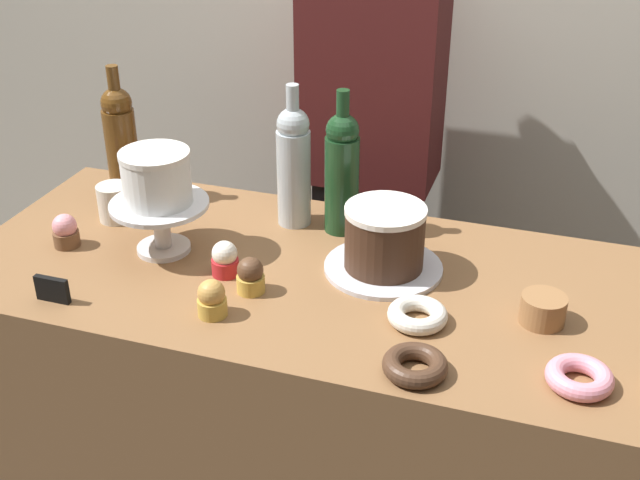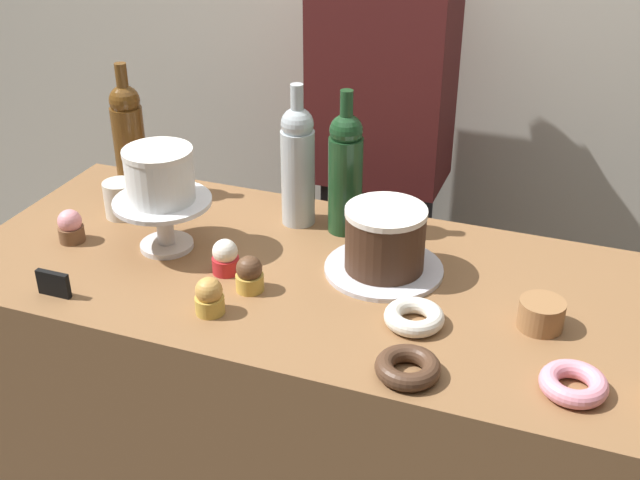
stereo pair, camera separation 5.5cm
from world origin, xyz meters
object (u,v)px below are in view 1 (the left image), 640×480
donut_pink (579,377)px  wine_bottle_green (342,171)px  donut_sugar (417,315)px  barista_figure (369,180)px  cupcake_caramel (212,299)px  cupcake_vanilla (225,259)px  cake_stand_pedestal (161,218)px  white_layer_cake (156,177)px  chocolate_round_cake (385,237)px  coffee_cup_ceramic (115,203)px  cupcake_chocolate (250,276)px  cookie_stack (543,309)px  price_sign_chalkboard (52,289)px  cupcake_strawberry (65,231)px  wine_bottle_clear (294,164)px  wine_bottle_amber (121,141)px  donut_chocolate (415,365)px

donut_pink → wine_bottle_green: bearing=142.9°
donut_sugar → barista_figure: (-0.30, 0.77, -0.10)m
cupcake_caramel → cupcake_vanilla: same height
cake_stand_pedestal → donut_pink: cake_stand_pedestal is taller
cake_stand_pedestal → white_layer_cake: size_ratio=1.44×
chocolate_round_cake → coffee_cup_ceramic: bearing=177.5°
white_layer_cake → donut_pink: bearing=-12.4°
cupcake_chocolate → coffee_cup_ceramic: coffee_cup_ceramic is taller
chocolate_round_cake → cupcake_chocolate: chocolate_round_cake is taller
cookie_stack → price_sign_chalkboard: (-0.90, -0.22, -0.00)m
cake_stand_pedestal → cookie_stack: cake_stand_pedestal is taller
donut_pink → coffee_cup_ceramic: coffee_cup_ceramic is taller
cupcake_strawberry → barista_figure: barista_figure is taller
cupcake_caramel → wine_bottle_clear: bearing=87.4°
donut_pink → wine_bottle_clear: bearing=147.9°
chocolate_round_cake → price_sign_chalkboard: bearing=-151.4°
chocolate_round_cake → wine_bottle_amber: wine_bottle_amber is taller
wine_bottle_green → wine_bottle_clear: size_ratio=1.00×
donut_sugar → price_sign_chalkboard: 0.70m
cookie_stack → price_sign_chalkboard: size_ratio=1.20×
donut_pink → cupcake_caramel: bearing=-180.0°
wine_bottle_amber → cupcake_vanilla: (0.38, -0.26, -0.11)m
cupcake_vanilla → donut_chocolate: (0.44, -0.20, -0.02)m
cupcake_strawberry → barista_figure: 0.88m
cupcake_chocolate → cookie_stack: size_ratio=0.88×
wine_bottle_clear → donut_pink: (0.64, -0.40, -0.13)m
chocolate_round_cake → cupcake_vanilla: chocolate_round_cake is taller
chocolate_round_cake → barista_figure: 0.65m
cupcake_caramel → cookie_stack: cupcake_caramel is taller
wine_bottle_amber → barista_figure: bearing=43.2°
wine_bottle_amber → coffee_cup_ceramic: wine_bottle_amber is taller
donut_chocolate → barista_figure: barista_figure is taller
donut_chocolate → cake_stand_pedestal: bearing=157.9°
cupcake_chocolate → donut_pink: bearing=-9.0°
chocolate_round_cake → cupcake_chocolate: bearing=-144.6°
cake_stand_pedestal → cookie_stack: bearing=-1.6°
cupcake_caramel → donut_pink: bearing=0.0°
cupcake_strawberry → coffee_cup_ceramic: coffee_cup_ceramic is taller
wine_bottle_green → cupcake_strawberry: size_ratio=4.38×
white_layer_cake → chocolate_round_cake: size_ratio=0.88×
donut_sugar → wine_bottle_clear: bearing=138.8°
wine_bottle_green → cupcake_vanilla: bearing=-122.8°
white_layer_cake → donut_sugar: (0.57, -0.10, -0.16)m
coffee_cup_ceramic → barista_figure: 0.74m
cupcake_chocolate → price_sign_chalkboard: (-0.35, -0.15, -0.01)m
price_sign_chalkboard → coffee_cup_ceramic: coffee_cup_ceramic is taller
chocolate_round_cake → barista_figure: size_ratio=0.10×
cookie_stack → barista_figure: bearing=126.5°
wine_bottle_green → cupcake_vanilla: 0.33m
wine_bottle_clear → cookie_stack: size_ratio=3.87×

